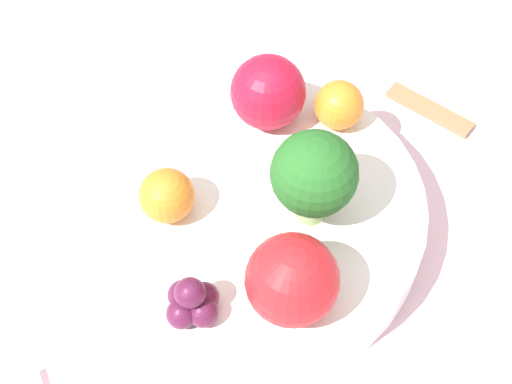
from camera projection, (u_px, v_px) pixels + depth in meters
name	position (u px, v px, depth m)	size (l,w,h in m)	color
ground_plane	(256.00, 244.00, 0.56)	(6.00, 6.00, 0.00)	gray
table_surface	(256.00, 237.00, 0.55)	(1.20, 1.20, 0.02)	silver
bowl	(256.00, 216.00, 0.53)	(0.25, 0.25, 0.04)	white
broccoli	(314.00, 175.00, 0.47)	(0.06, 0.06, 0.08)	#8CB76B
apple_red	(268.00, 92.00, 0.53)	(0.06, 0.06, 0.06)	#B7142D
apple_green	(292.00, 280.00, 0.44)	(0.06, 0.06, 0.06)	red
orange_front	(344.00, 108.00, 0.53)	(0.04, 0.04, 0.04)	orange
orange_back	(167.00, 196.00, 0.49)	(0.04, 0.04, 0.04)	orange
grape_cluster	(192.00, 302.00, 0.45)	(0.04, 0.04, 0.04)	#511938
spoon	(429.00, 110.00, 0.61)	(0.02, 0.08, 0.01)	olive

